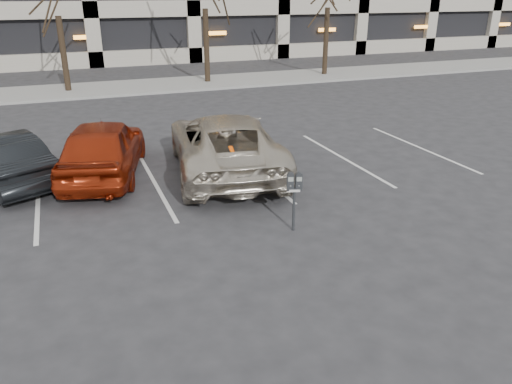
{
  "coord_description": "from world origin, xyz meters",
  "views": [
    {
      "loc": [
        -3.32,
        -9.88,
        4.64
      ],
      "look_at": [
        -0.12,
        -1.66,
        1.06
      ],
      "focal_mm": 35.0,
      "sensor_mm": 36.0,
      "label": 1
    }
  ],
  "objects": [
    {
      "name": "parking_meter",
      "position": [
        0.78,
        -1.49,
        0.96
      ],
      "size": [
        0.34,
        0.21,
        1.25
      ],
      "rotation": [
        0.0,
        0.0,
        -0.31
      ],
      "color": "black",
      "rests_on": "ground"
    },
    {
      "name": "car_dark",
      "position": [
        -5.02,
        3.6,
        0.67
      ],
      "size": [
        2.95,
        4.32,
        1.35
      ],
      "primitive_type": "imported",
      "rotation": [
        0.0,
        0.0,
        3.55
      ],
      "color": "black",
      "rests_on": "ground"
    },
    {
      "name": "car_red",
      "position": [
        -2.51,
        3.32,
        0.78
      ],
      "size": [
        2.95,
        4.89,
        1.56
      ],
      "primitive_type": "imported",
      "rotation": [
        0.0,
        0.0,
        2.88
      ],
      "color": "#98260D",
      "rests_on": "ground"
    },
    {
      "name": "sidewalk",
      "position": [
        0.0,
        16.0,
        0.06
      ],
      "size": [
        80.0,
        4.0,
        0.12
      ],
      "primitive_type": "cube",
      "color": "gray",
      "rests_on": "ground"
    },
    {
      "name": "suv_silver",
      "position": [
        0.58,
        2.48,
        0.8
      ],
      "size": [
        3.54,
        6.08,
        1.6
      ],
      "rotation": [
        0.0,
        0.0,
        2.98
      ],
      "color": "beige",
      "rests_on": "ground"
    },
    {
      "name": "ground",
      "position": [
        0.0,
        0.0,
        0.0
      ],
      "size": [
        140.0,
        140.0,
        0.0
      ],
      "primitive_type": "plane",
      "color": "#28282B",
      "rests_on": "ground"
    },
    {
      "name": "stall_lines",
      "position": [
        -1.4,
        2.3,
        0.01
      ],
      "size": [
        16.9,
        5.2,
        0.0
      ],
      "color": "silver",
      "rests_on": "ground"
    }
  ]
}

